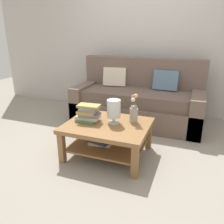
# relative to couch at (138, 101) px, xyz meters

# --- Properties ---
(ground_plane) EXTENTS (10.00, 10.00, 0.00)m
(ground_plane) POSITION_rel_couch_xyz_m (-0.07, -0.99, -0.36)
(ground_plane) COLOR gray
(back_wall) EXTENTS (6.40, 0.12, 2.70)m
(back_wall) POSITION_rel_couch_xyz_m (-0.07, 0.66, 0.99)
(back_wall) COLOR #BCB7B2
(back_wall) RESTS_ON ground
(couch) EXTENTS (2.11, 0.90, 1.06)m
(couch) POSITION_rel_couch_xyz_m (0.00, 0.00, 0.00)
(couch) COLOR brown
(couch) RESTS_ON ground
(coffee_table) EXTENTS (1.00, 0.81, 0.42)m
(coffee_table) POSITION_rel_couch_xyz_m (-0.06, -1.26, -0.06)
(coffee_table) COLOR olive
(coffee_table) RESTS_ON ground
(book_stack_main) EXTENTS (0.30, 0.25, 0.21)m
(book_stack_main) POSITION_rel_couch_xyz_m (-0.30, -1.27, 0.16)
(book_stack_main) COLOR #51704C
(book_stack_main) RESTS_ON coffee_table
(glass_hurricane_vase) EXTENTS (0.17, 0.17, 0.30)m
(glass_hurricane_vase) POSITION_rel_couch_xyz_m (0.01, -1.22, 0.24)
(glass_hurricane_vase) COLOR silver
(glass_hurricane_vase) RESTS_ON coffee_table
(flower_pitcher) EXTENTS (0.10, 0.11, 0.36)m
(flower_pitcher) POSITION_rel_couch_xyz_m (0.23, -1.10, 0.20)
(flower_pitcher) COLOR #9E998E
(flower_pitcher) RESTS_ON coffee_table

